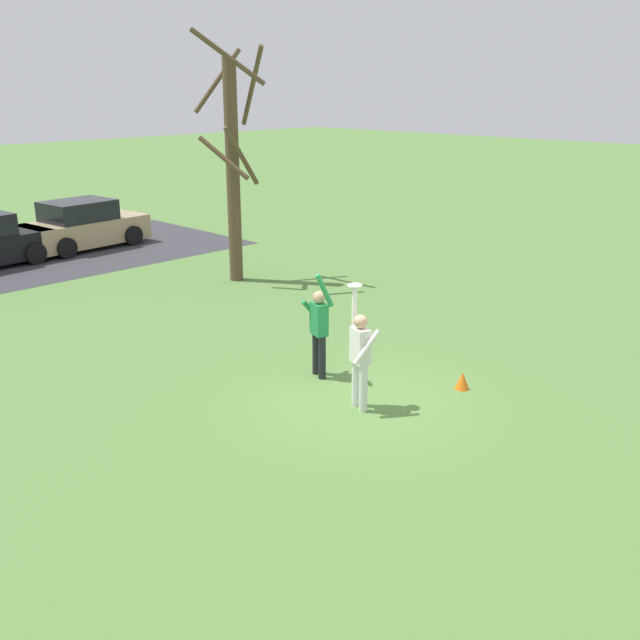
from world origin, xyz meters
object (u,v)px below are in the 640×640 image
person_defender (319,326)px  bare_tree_tall (233,162)px  parked_car_tan (83,226)px  person_catcher (360,354)px  frisbee_disc (355,285)px  field_cone_orange (462,381)px

person_defender → bare_tree_tall: 7.72m
parked_car_tan → person_defender: bearing=-105.8°
parked_car_tan → person_catcher: bearing=-106.7°
bare_tree_tall → parked_car_tan: bearing=97.3°
person_catcher → frisbee_disc: (0.08, 0.21, 1.11)m
person_catcher → bare_tree_tall: (3.96, 8.01, 2.27)m
person_catcher → field_cone_orange: 2.21m
person_defender → frisbee_disc: (-0.46, -1.26, 1.11)m
frisbee_disc → field_cone_orange: bearing=-28.9°
frisbee_disc → field_cone_orange: (1.82, -1.00, -1.93)m
parked_car_tan → field_cone_orange: bearing=-99.4°
person_catcher → parked_car_tan: person_catcher is taller
frisbee_disc → parked_car_tan: size_ratio=0.06×
person_defender → bare_tree_tall: size_ratio=0.31×
parked_car_tan → field_cone_orange: 15.74m
person_defender → bare_tree_tall: bare_tree_tall is taller
person_catcher → parked_car_tan: 15.21m
parked_car_tan → bare_tree_tall: size_ratio=0.65×
frisbee_disc → parked_car_tan: 15.05m
field_cone_orange → parked_car_tan: bearing=85.7°
parked_car_tan → field_cone_orange: parked_car_tan is taller
person_catcher → parked_car_tan: bearing=8.5°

